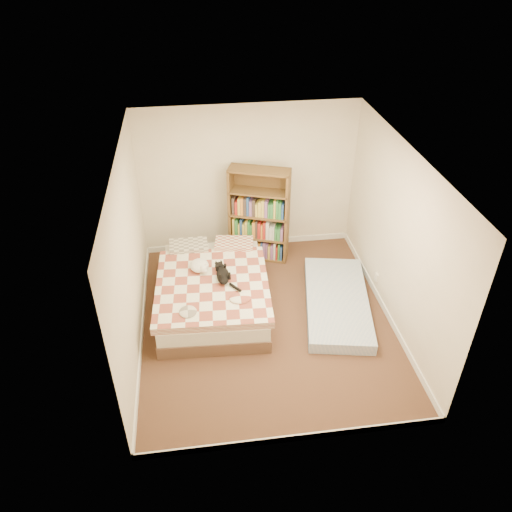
{
  "coord_description": "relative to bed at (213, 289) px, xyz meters",
  "views": [
    {
      "loc": [
        -0.87,
        -5.28,
        4.81
      ],
      "look_at": [
        -0.11,
        0.3,
        0.93
      ],
      "focal_mm": 35.0,
      "sensor_mm": 36.0,
      "label": 1
    }
  ],
  "objects": [
    {
      "name": "white_dog",
      "position": [
        -0.16,
        0.15,
        0.33
      ],
      "size": [
        0.35,
        0.37,
        0.15
      ],
      "rotation": [
        0.0,
        0.0,
        -0.3
      ],
      "color": "white",
      "rests_on": "bed"
    },
    {
      "name": "room",
      "position": [
        0.72,
        -0.5,
        0.94
      ],
      "size": [
        3.51,
        4.01,
        2.51
      ],
      "color": "#4B3020",
      "rests_on": "ground"
    },
    {
      "name": "bookshelf",
      "position": [
        0.85,
        1.17,
        0.32
      ],
      "size": [
        1.06,
        0.63,
        1.59
      ],
      "rotation": [
        0.0,
        0.0,
        -0.34
      ],
      "color": "brown",
      "rests_on": "room"
    },
    {
      "name": "floor_mattress",
      "position": [
        1.8,
        -0.33,
        -0.17
      ],
      "size": [
        1.24,
        2.1,
        0.18
      ],
      "primitive_type": "cube",
      "rotation": [
        0.0,
        0.0,
        -0.19
      ],
      "color": "#7999C9",
      "rests_on": "room"
    },
    {
      "name": "bed",
      "position": [
        0.0,
        0.0,
        0.0
      ],
      "size": [
        1.67,
        2.22,
        0.57
      ],
      "rotation": [
        0.0,
        0.0,
        -0.05
      ],
      "color": "brown",
      "rests_on": "room"
    },
    {
      "name": "black_cat",
      "position": [
        0.16,
        -0.08,
        0.32
      ],
      "size": [
        0.26,
        0.68,
        0.15
      ],
      "rotation": [
        0.0,
        0.0,
        0.16
      ],
      "color": "black",
      "rests_on": "bed"
    }
  ]
}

